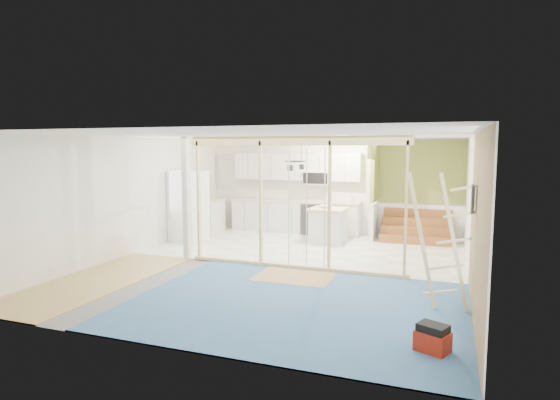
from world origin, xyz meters
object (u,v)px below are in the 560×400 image
(island, at_px, (328,226))
(toolbox, at_px, (433,339))
(ladder, at_px, (442,241))
(fridge, at_px, (189,206))

(island, xyz_separation_m, toolbox, (2.70, -5.73, -0.27))
(toolbox, xyz_separation_m, ladder, (0.04, 1.52, 0.86))
(toolbox, distance_m, ladder, 1.75)
(island, bearing_deg, ladder, -55.59)
(island, xyz_separation_m, ladder, (2.74, -4.21, 0.59))
(fridge, bearing_deg, toolbox, -31.71)
(island, bearing_deg, toolbox, -63.46)
(fridge, height_order, island, fridge)
(ladder, bearing_deg, fridge, 152.18)
(island, distance_m, toolbox, 6.34)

